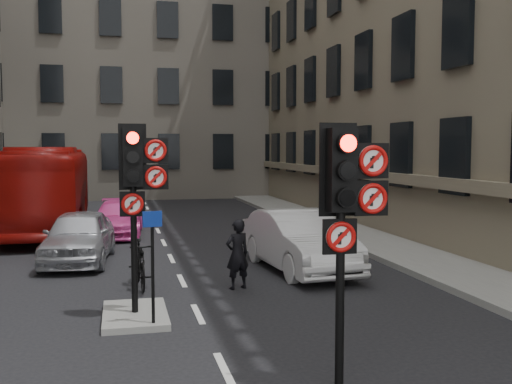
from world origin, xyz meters
name	(u,v)px	position (x,y,z in m)	size (l,w,h in m)	color
pavement_right	(384,242)	(7.20, 12.00, 0.08)	(3.00, 50.00, 0.16)	gray
centre_island	(135,315)	(-1.20, 5.00, 0.06)	(1.20, 2.00, 0.12)	gray
building_far	(137,53)	(0.00, 38.00, 10.00)	(30.00, 14.00, 20.00)	slate
signal_near	(347,198)	(1.49, 0.99, 2.58)	(0.91, 0.40, 3.58)	black
signal_far	(138,177)	(-1.11, 4.99, 2.70)	(0.91, 0.40, 3.58)	black
car_silver	(79,236)	(-2.59, 11.04, 0.74)	(1.75, 4.34, 1.48)	#B6B8BE
car_white	(299,241)	(3.14, 8.56, 0.79)	(1.67, 4.80, 1.58)	silver
car_pink	(118,218)	(-1.52, 16.11, 0.63)	(1.76, 4.34, 1.26)	#E4439E
bus_red	(47,188)	(-4.24, 18.41, 1.63)	(2.74, 11.72, 3.26)	maroon
motorcycle	(140,264)	(-1.01, 7.49, 0.55)	(0.52, 1.84, 1.10)	black
motorcyclist	(237,254)	(1.16, 6.89, 0.80)	(0.59, 0.39, 1.61)	black
info_sign	(153,251)	(-0.90, 4.18, 1.42)	(0.35, 0.13, 2.01)	black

